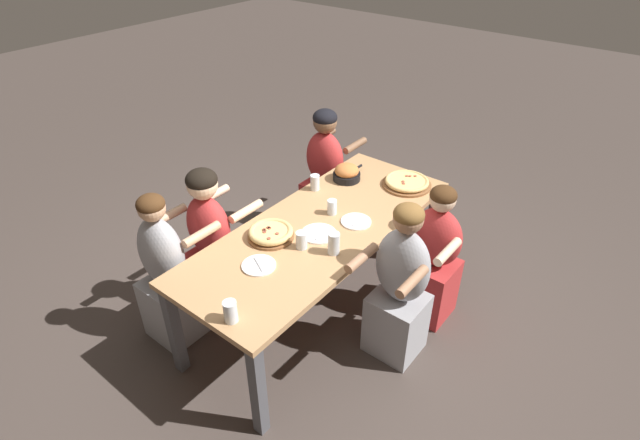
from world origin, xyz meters
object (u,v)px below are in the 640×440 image
(drinking_glass_c, at_px, (334,243))
(diner_near_center, at_px, (400,290))
(empty_plate_b, at_px, (319,234))
(empty_plate_c, at_px, (259,265))
(pizza_board_main, at_px, (407,182))
(diner_far_midleft, at_px, (212,246))
(empty_plate_a, at_px, (356,222))
(drinking_glass_e, at_px, (231,313))
(diner_far_right, at_px, (325,176))
(drinking_glass_b, at_px, (332,208))
(drinking_glass_a, at_px, (315,183))
(diner_far_left, at_px, (167,276))
(skillet_bowl, at_px, (347,173))
(diner_near_midright, at_px, (433,260))
(drinking_glass_d, at_px, (302,241))
(pizza_board_second, at_px, (271,233))

(drinking_glass_c, xyz_separation_m, diner_near_center, (0.18, -0.39, -0.29))
(empty_plate_b, height_order, diner_near_center, diner_near_center)
(empty_plate_c, height_order, drinking_glass_c, drinking_glass_c)
(pizza_board_main, relative_size, empty_plate_c, 1.80)
(diner_far_midleft, bearing_deg, drinking_glass_c, 15.69)
(empty_plate_a, xyz_separation_m, empty_plate_c, (-0.76, 0.19, 0.00))
(drinking_glass_e, distance_m, diner_far_right, 2.06)
(drinking_glass_b, bearing_deg, drinking_glass_c, -141.46)
(drinking_glass_a, relative_size, drinking_glass_e, 0.94)
(pizza_board_main, bearing_deg, drinking_glass_a, 133.07)
(drinking_glass_b, bearing_deg, diner_far_left, 148.44)
(drinking_glass_b, height_order, drinking_glass_c, drinking_glass_c)
(empty_plate_b, distance_m, drinking_glass_c, 0.23)
(skillet_bowl, relative_size, diner_near_midright, 0.29)
(empty_plate_c, relative_size, drinking_glass_e, 1.62)
(empty_plate_b, relative_size, drinking_glass_a, 1.96)
(pizza_board_main, bearing_deg, drinking_glass_b, 162.35)
(skillet_bowl, distance_m, drinking_glass_c, 0.95)
(drinking_glass_d, height_order, diner_near_center, diner_near_center)
(drinking_glass_d, height_order, drinking_glass_e, drinking_glass_e)
(diner_near_midright, bearing_deg, diner_far_left, 44.92)
(drinking_glass_b, relative_size, diner_far_midleft, 0.09)
(pizza_board_second, distance_m, diner_far_right, 1.30)
(drinking_glass_e, distance_m, diner_far_left, 0.89)
(empty_plate_b, relative_size, drinking_glass_c, 1.60)
(diner_near_center, height_order, diner_near_midright, diner_near_center)
(diner_near_midright, bearing_deg, empty_plate_b, 42.49)
(diner_far_midleft, height_order, diner_near_midright, diner_far_midleft)
(empty_plate_a, relative_size, drinking_glass_d, 1.81)
(drinking_glass_c, distance_m, diner_near_midright, 0.82)
(empty_plate_a, height_order, diner_far_midleft, diner_far_midleft)
(drinking_glass_b, height_order, drinking_glass_e, drinking_glass_e)
(pizza_board_main, distance_m, empty_plate_c, 1.43)
(pizza_board_main, bearing_deg, pizza_board_second, 162.81)
(skillet_bowl, relative_size, empty_plate_a, 1.48)
(empty_plate_b, xyz_separation_m, drinking_glass_d, (-0.18, -0.00, 0.04))
(skillet_bowl, distance_m, diner_near_midright, 0.95)
(empty_plate_c, relative_size, drinking_glass_d, 1.81)
(pizza_board_second, xyz_separation_m, diner_near_center, (0.30, -0.82, -0.25))
(skillet_bowl, distance_m, empty_plate_a, 0.60)
(pizza_board_main, relative_size, drinking_glass_c, 2.55)
(pizza_board_second, xyz_separation_m, diner_far_midleft, (-0.13, 0.47, -0.25))
(drinking_glass_b, bearing_deg, diner_far_midleft, 134.61)
(empty_plate_c, relative_size, drinking_glass_c, 1.42)
(drinking_glass_c, relative_size, diner_near_center, 0.13)
(diner_far_right, bearing_deg, pizza_board_main, -2.80)
(drinking_glass_e, bearing_deg, diner_far_midleft, 56.05)
(pizza_board_main, height_order, diner_far_midleft, diner_far_midleft)
(empty_plate_a, bearing_deg, drinking_glass_a, 71.00)
(pizza_board_main, relative_size, drinking_glass_b, 3.50)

